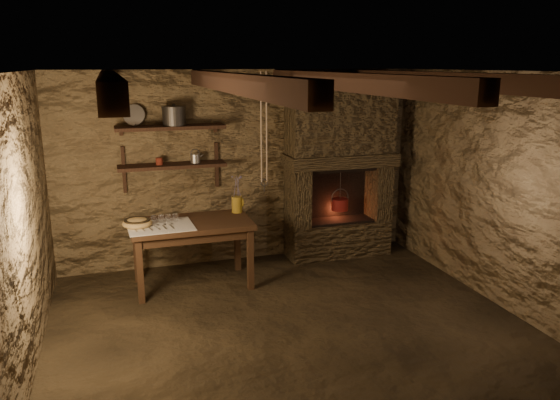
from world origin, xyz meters
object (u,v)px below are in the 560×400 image
object	(u,v)px
wooden_bowl	(137,223)
work_table	(192,251)
iron_stockpot	(174,117)
stoneware_jug	(237,197)
red_pot	(340,204)

from	to	relation	value
wooden_bowl	work_table	bearing A→B (deg)	2.81
wooden_bowl	iron_stockpot	bearing A→B (deg)	48.27
work_table	stoneware_jug	distance (m)	0.83
work_table	wooden_bowl	xyz separation A→B (m)	(-0.58, -0.03, 0.39)
iron_stockpot	red_pot	distance (m)	2.36
work_table	iron_stockpot	distance (m)	1.56
stoneware_jug	iron_stockpot	size ratio (longest dim) A/B	1.64
work_table	red_pot	bearing A→B (deg)	11.71
stoneware_jug	red_pot	size ratio (longest dim) A/B	0.82
work_table	iron_stockpot	world-z (taller)	iron_stockpot
iron_stockpot	wooden_bowl	bearing A→B (deg)	-131.73
wooden_bowl	red_pot	bearing A→B (deg)	10.01
wooden_bowl	red_pot	size ratio (longest dim) A/B	0.60
work_table	stoneware_jug	xyz separation A→B (m)	(0.58, 0.23, 0.54)
stoneware_jug	iron_stockpot	world-z (taller)	iron_stockpot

